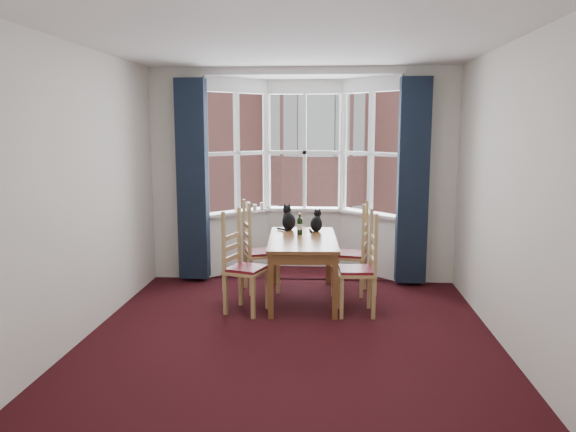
# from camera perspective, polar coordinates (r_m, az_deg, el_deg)

# --- Properties ---
(floor) EXTENTS (4.50, 4.50, 0.00)m
(floor) POSITION_cam_1_polar(r_m,az_deg,el_deg) (5.52, 0.17, -12.56)
(floor) COLOR black
(floor) RESTS_ON ground
(ceiling) EXTENTS (4.50, 4.50, 0.00)m
(ceiling) POSITION_cam_1_polar(r_m,az_deg,el_deg) (5.20, 0.19, 17.53)
(ceiling) COLOR white
(ceiling) RESTS_ON floor
(wall_left) EXTENTS (0.00, 4.50, 4.50)m
(wall_left) POSITION_cam_1_polar(r_m,az_deg,el_deg) (5.68, -20.40, 2.07)
(wall_left) COLOR silver
(wall_left) RESTS_ON floor
(wall_right) EXTENTS (0.00, 4.50, 4.50)m
(wall_right) POSITION_cam_1_polar(r_m,az_deg,el_deg) (5.42, 21.80, 1.69)
(wall_right) COLOR silver
(wall_right) RESTS_ON floor
(wall_near) EXTENTS (4.00, 0.00, 4.00)m
(wall_near) POSITION_cam_1_polar(r_m,az_deg,el_deg) (2.97, -2.92, -3.20)
(wall_near) COLOR silver
(wall_near) RESTS_ON floor
(wall_back_pier_left) EXTENTS (0.70, 0.12, 2.80)m
(wall_back_pier_left) POSITION_cam_1_polar(r_m,az_deg,el_deg) (7.67, -11.01, 4.10)
(wall_back_pier_left) COLOR silver
(wall_back_pier_left) RESTS_ON floor
(wall_back_pier_right) EXTENTS (0.70, 0.12, 2.80)m
(wall_back_pier_right) POSITION_cam_1_polar(r_m,az_deg,el_deg) (7.51, 14.12, 3.90)
(wall_back_pier_right) COLOR silver
(wall_back_pier_right) RESTS_ON floor
(bay_window) EXTENTS (2.76, 0.94, 2.80)m
(bay_window) POSITION_cam_1_polar(r_m,az_deg,el_deg) (7.91, 1.60, 4.41)
(bay_window) COLOR white
(bay_window) RESTS_ON floor
(curtain_left) EXTENTS (0.38, 0.22, 2.60)m
(curtain_left) POSITION_cam_1_polar(r_m,az_deg,el_deg) (7.44, -9.65, 3.61)
(curtain_left) COLOR #162132
(curtain_left) RESTS_ON floor
(curtain_right) EXTENTS (0.38, 0.22, 2.60)m
(curtain_right) POSITION_cam_1_polar(r_m,az_deg,el_deg) (7.30, 12.56, 3.43)
(curtain_right) COLOR #162132
(curtain_right) RESTS_ON floor
(dining_table) EXTENTS (0.86, 1.50, 0.75)m
(dining_table) POSITION_cam_1_polar(r_m,az_deg,el_deg) (6.60, 1.49, -3.00)
(dining_table) COLOR brown
(dining_table) RESTS_ON floor
(chair_left_near) EXTENTS (0.51, 0.53, 0.92)m
(chair_left_near) POSITION_cam_1_polar(r_m,az_deg,el_deg) (6.27, -4.98, -5.43)
(chair_left_near) COLOR tan
(chair_left_near) RESTS_ON floor
(chair_left_far) EXTENTS (0.52, 0.53, 0.92)m
(chair_left_far) POSITION_cam_1_polar(r_m,az_deg,el_deg) (6.99, -3.46, -3.90)
(chair_left_far) COLOR tan
(chair_left_far) RESTS_ON floor
(chair_right_near) EXTENTS (0.43, 0.44, 0.92)m
(chair_right_near) POSITION_cam_1_polar(r_m,az_deg,el_deg) (6.20, 7.78, -5.63)
(chair_right_near) COLOR tan
(chair_right_near) RESTS_ON floor
(chair_right_far) EXTENTS (0.47, 0.48, 0.92)m
(chair_right_far) POSITION_cam_1_polar(r_m,az_deg,el_deg) (6.94, 7.04, -4.05)
(chair_right_far) COLOR tan
(chair_right_far) RESTS_ON floor
(cat_left) EXTENTS (0.24, 0.28, 0.33)m
(cat_left) POSITION_cam_1_polar(r_m,az_deg,el_deg) (7.10, 0.06, -0.40)
(cat_left) COLOR black
(cat_left) RESTS_ON dining_table
(cat_right) EXTENTS (0.18, 0.23, 0.29)m
(cat_right) POSITION_cam_1_polar(r_m,az_deg,el_deg) (7.01, 2.91, -0.67)
(cat_right) COLOR black
(cat_right) RESTS_ON dining_table
(wine_bottle) EXTENTS (0.07, 0.07, 0.26)m
(wine_bottle) POSITION_cam_1_polar(r_m,az_deg,el_deg) (6.77, 1.21, -0.94)
(wine_bottle) COLOR black
(wine_bottle) RESTS_ON dining_table
(candle_tall) EXTENTS (0.06, 0.06, 0.13)m
(candle_tall) POSITION_cam_1_polar(r_m,az_deg,el_deg) (7.89, -4.08, 0.97)
(candle_tall) COLOR white
(candle_tall) RESTS_ON bay_window
(candle_short) EXTENTS (0.06, 0.06, 0.09)m
(candle_short) POSITION_cam_1_polar(r_m,az_deg,el_deg) (7.90, -3.39, 0.86)
(candle_short) COLOR white
(candle_short) RESTS_ON bay_window
(candle_extra) EXTENTS (0.05, 0.05, 0.12)m
(candle_extra) POSITION_cam_1_polar(r_m,az_deg,el_deg) (7.91, -2.66, 0.96)
(candle_extra) COLOR white
(candle_extra) RESTS_ON bay_window
(street) EXTENTS (80.00, 80.00, 0.00)m
(street) POSITION_cam_1_polar(r_m,az_deg,el_deg) (38.23, 3.62, -3.21)
(street) COLOR #333335
(street) RESTS_ON ground
(tenement_building) EXTENTS (18.40, 7.80, 15.20)m
(tenement_building) POSITION_cam_1_polar(r_m,az_deg,el_deg) (19.15, 3.19, 7.63)
(tenement_building) COLOR #9D5A51
(tenement_building) RESTS_ON street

